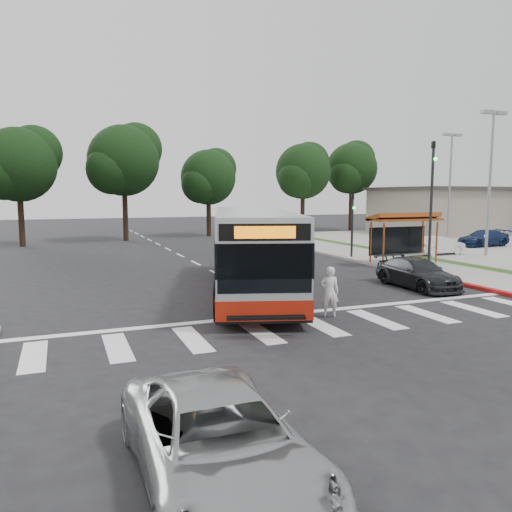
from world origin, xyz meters
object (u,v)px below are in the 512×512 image
dark_sedan (417,273)px  silver_suv_south (219,442)px  pedestrian (330,292)px  transit_bus (251,251)px

dark_sedan → silver_suv_south: (-12.22, -10.92, 0.02)m
dark_sedan → silver_suv_south: bearing=-137.3°
pedestrian → silver_suv_south: bearing=74.2°
pedestrian → silver_suv_south: pedestrian is taller
pedestrian → dark_sedan: pedestrian is taller
transit_bus → pedestrian: size_ratio=7.74×
transit_bus → dark_sedan: 7.18m
dark_sedan → silver_suv_south: silver_suv_south is taller
dark_sedan → silver_suv_south: 16.39m
dark_sedan → transit_bus: bearing=165.1°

